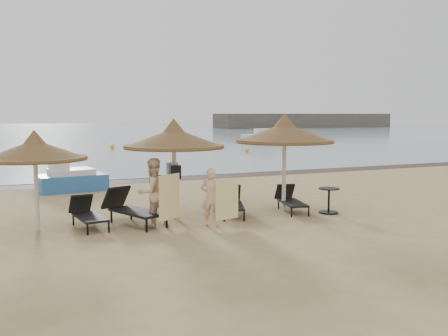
{
  "coord_description": "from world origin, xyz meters",
  "views": [
    {
      "loc": [
        -4.56,
        -12.16,
        2.94
      ],
      "look_at": [
        1.3,
        1.2,
        1.35
      ],
      "focal_mm": 40.0,
      "sensor_mm": 36.0,
      "label": 1
    }
  ],
  "objects_px": {
    "lounger_near_right": "(232,202)",
    "pedal_boat": "(71,180)",
    "lounger_far_right": "(290,200)",
    "palapa_left": "(35,150)",
    "lounger_far_left": "(87,213)",
    "side_table": "(329,201)",
    "person_right": "(211,193)",
    "palapa_center": "(174,139)",
    "palapa_right": "(285,133)",
    "lounger_near_left": "(131,208)",
    "person_left": "(152,187)"
  },
  "relations": [
    {
      "from": "side_table",
      "to": "lounger_far_left",
      "type": "bearing_deg",
      "value": 171.36
    },
    {
      "from": "lounger_far_right",
      "to": "person_left",
      "type": "distance_m",
      "value": 4.49
    },
    {
      "from": "lounger_near_right",
      "to": "lounger_far_right",
      "type": "bearing_deg",
      "value": 13.79
    },
    {
      "from": "person_right",
      "to": "pedal_boat",
      "type": "relative_size",
      "value": 0.67
    },
    {
      "from": "palapa_left",
      "to": "person_left",
      "type": "xyz_separation_m",
      "value": [
        2.79,
        -0.75,
        -0.99
      ]
    },
    {
      "from": "lounger_near_left",
      "to": "person_right",
      "type": "height_order",
      "value": "person_right"
    },
    {
      "from": "person_right",
      "to": "lounger_near_right",
      "type": "bearing_deg",
      "value": -100.5
    },
    {
      "from": "palapa_right",
      "to": "pedal_boat",
      "type": "distance_m",
      "value": 8.9
    },
    {
      "from": "palapa_center",
      "to": "pedal_boat",
      "type": "relative_size",
      "value": 1.07
    },
    {
      "from": "lounger_far_right",
      "to": "pedal_boat",
      "type": "xyz_separation_m",
      "value": [
        -5.64,
        6.84,
        0.09
      ]
    },
    {
      "from": "palapa_right",
      "to": "lounger_far_right",
      "type": "height_order",
      "value": "palapa_right"
    },
    {
      "from": "side_table",
      "to": "person_right",
      "type": "height_order",
      "value": "person_right"
    },
    {
      "from": "lounger_far_left",
      "to": "lounger_far_right",
      "type": "relative_size",
      "value": 1.02
    },
    {
      "from": "lounger_far_right",
      "to": "person_left",
      "type": "height_order",
      "value": "person_left"
    },
    {
      "from": "side_table",
      "to": "person_left",
      "type": "relative_size",
      "value": 0.36
    },
    {
      "from": "palapa_right",
      "to": "lounger_near_right",
      "type": "xyz_separation_m",
      "value": [
        -1.68,
        0.13,
        -1.99
      ]
    },
    {
      "from": "palapa_center",
      "to": "palapa_right",
      "type": "height_order",
      "value": "palapa_right"
    },
    {
      "from": "palapa_center",
      "to": "lounger_near_right",
      "type": "xyz_separation_m",
      "value": [
        1.7,
        -0.19,
        -1.88
      ]
    },
    {
      "from": "lounger_near_right",
      "to": "pedal_boat",
      "type": "height_order",
      "value": "pedal_boat"
    },
    {
      "from": "palapa_left",
      "to": "lounger_far_left",
      "type": "relative_size",
      "value": 1.41
    },
    {
      "from": "lounger_far_left",
      "to": "pedal_boat",
      "type": "height_order",
      "value": "pedal_boat"
    },
    {
      "from": "side_table",
      "to": "person_right",
      "type": "relative_size",
      "value": 0.42
    },
    {
      "from": "palapa_left",
      "to": "person_left",
      "type": "height_order",
      "value": "palapa_left"
    },
    {
      "from": "lounger_far_right",
      "to": "lounger_far_left",
      "type": "bearing_deg",
      "value": -169.47
    },
    {
      "from": "palapa_center",
      "to": "lounger_near_right",
      "type": "distance_m",
      "value": 2.54
    },
    {
      "from": "palapa_left",
      "to": "lounger_far_left",
      "type": "xyz_separation_m",
      "value": [
        1.21,
        -0.06,
        -1.68
      ]
    },
    {
      "from": "palapa_left",
      "to": "lounger_far_right",
      "type": "height_order",
      "value": "palapa_left"
    },
    {
      "from": "person_right",
      "to": "pedal_boat",
      "type": "height_order",
      "value": "person_right"
    },
    {
      "from": "palapa_center",
      "to": "lounger_far_left",
      "type": "distance_m",
      "value": 3.09
    },
    {
      "from": "lounger_near_right",
      "to": "side_table",
      "type": "distance_m",
      "value": 2.9
    },
    {
      "from": "palapa_center",
      "to": "lounger_near_left",
      "type": "xyz_separation_m",
      "value": [
        -1.31,
        -0.21,
        -1.82
      ]
    },
    {
      "from": "palapa_right",
      "to": "lounger_far_left",
      "type": "bearing_deg",
      "value": 178.19
    },
    {
      "from": "palapa_center",
      "to": "palapa_right",
      "type": "xyz_separation_m",
      "value": [
        3.38,
        -0.32,
        0.11
      ]
    },
    {
      "from": "lounger_near_left",
      "to": "lounger_far_right",
      "type": "bearing_deg",
      "value": -23.78
    },
    {
      "from": "palapa_center",
      "to": "side_table",
      "type": "distance_m",
      "value": 4.95
    },
    {
      "from": "palapa_center",
      "to": "side_table",
      "type": "relative_size",
      "value": 3.79
    },
    {
      "from": "side_table",
      "to": "person_right",
      "type": "bearing_deg",
      "value": -176.94
    },
    {
      "from": "palapa_center",
      "to": "lounger_near_left",
      "type": "relative_size",
      "value": 1.28
    },
    {
      "from": "lounger_far_left",
      "to": "pedal_boat",
      "type": "xyz_separation_m",
      "value": [
        0.35,
        6.57,
        0.08
      ]
    },
    {
      "from": "palapa_left",
      "to": "lounger_far_right",
      "type": "relative_size",
      "value": 1.43
    },
    {
      "from": "pedal_boat",
      "to": "lounger_far_left",
      "type": "bearing_deg",
      "value": -100.52
    },
    {
      "from": "lounger_far_right",
      "to": "side_table",
      "type": "distance_m",
      "value": 1.16
    },
    {
      "from": "side_table",
      "to": "lounger_far_right",
      "type": "bearing_deg",
      "value": 138.35
    },
    {
      "from": "lounger_near_right",
      "to": "palapa_left",
      "type": "bearing_deg",
      "value": -160.53
    },
    {
      "from": "palapa_center",
      "to": "lounger_far_left",
      "type": "height_order",
      "value": "palapa_center"
    },
    {
      "from": "lounger_far_right",
      "to": "palapa_center",
      "type": "bearing_deg",
      "value": -173.5
    },
    {
      "from": "lounger_near_right",
      "to": "lounger_near_left",
      "type": "bearing_deg",
      "value": -159.05
    },
    {
      "from": "palapa_right",
      "to": "person_right",
      "type": "xyz_separation_m",
      "value": [
        -2.83,
        -1.07,
        -1.46
      ]
    },
    {
      "from": "palapa_right",
      "to": "pedal_boat",
      "type": "relative_size",
      "value": 1.12
    },
    {
      "from": "palapa_left",
      "to": "lounger_near_left",
      "type": "distance_m",
      "value": 2.85
    }
  ]
}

